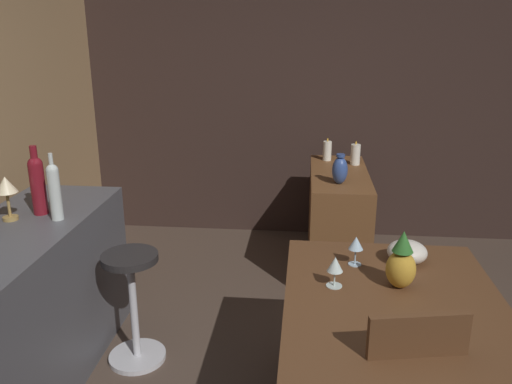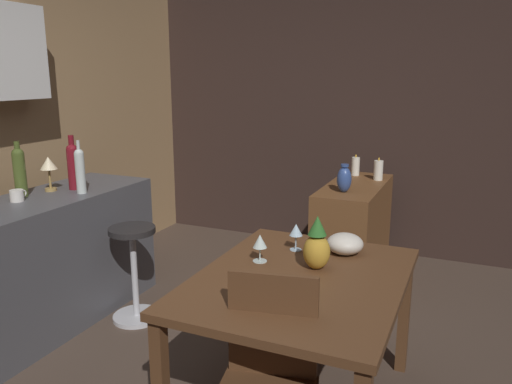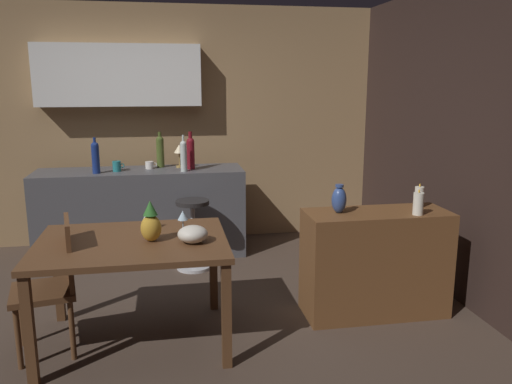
{
  "view_description": "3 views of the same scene",
  "coord_description": "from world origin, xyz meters",
  "px_view_note": "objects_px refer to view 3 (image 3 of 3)",
  "views": [
    {
      "loc": [
        -2.19,
        0.07,
        1.9
      ],
      "look_at": [
        0.96,
        0.38,
        0.89
      ],
      "focal_mm": 36.45,
      "sensor_mm": 36.0,
      "label": 1
    },
    {
      "loc": [
        -2.3,
        -1.07,
        1.71
      ],
      "look_at": [
        0.76,
        0.27,
        0.92
      ],
      "focal_mm": 35.46,
      "sensor_mm": 36.0,
      "label": 2
    },
    {
      "loc": [
        0.15,
        -3.76,
        1.79
      ],
      "look_at": [
        0.88,
        0.37,
        0.88
      ],
      "focal_mm": 36.11,
      "sensor_mm": 36.0,
      "label": 3
    }
  ],
  "objects_px": {
    "cup_white": "(150,165)",
    "wine_glass_left": "(183,216)",
    "sideboard_cabinet": "(375,263)",
    "chair_near_window": "(54,282)",
    "dining_table": "(132,252)",
    "cup_teal": "(117,166)",
    "bar_stool": "(193,232)",
    "pillar_candle_tall": "(419,197)",
    "wine_bottle_clear": "(184,155)",
    "wine_glass_right": "(148,215)",
    "vase_ceramic_blue": "(339,200)",
    "wine_bottle_cobalt": "(95,156)",
    "pineapple_centerpiece": "(151,224)",
    "fruit_bowl": "(193,234)",
    "wine_bottle_ruby": "(191,152)",
    "pillar_candle_short": "(418,204)",
    "wine_bottle_olive": "(160,150)",
    "counter_lamp": "(179,151)"
  },
  "relations": [
    {
      "from": "pineapple_centerpiece",
      "to": "wine_bottle_cobalt",
      "type": "bearing_deg",
      "value": 107.23
    },
    {
      "from": "cup_white",
      "to": "cup_teal",
      "type": "bearing_deg",
      "value": -161.77
    },
    {
      "from": "wine_bottle_ruby",
      "to": "wine_bottle_olive",
      "type": "bearing_deg",
      "value": 150.73
    },
    {
      "from": "wine_bottle_clear",
      "to": "pillar_candle_short",
      "type": "distance_m",
      "value": 2.4
    },
    {
      "from": "wine_glass_right",
      "to": "cup_white",
      "type": "xyz_separation_m",
      "value": [
        -0.03,
        1.7,
        0.09
      ]
    },
    {
      "from": "sideboard_cabinet",
      "to": "chair_near_window",
      "type": "distance_m",
      "value": 2.34
    },
    {
      "from": "pillar_candle_tall",
      "to": "wine_bottle_clear",
      "type": "bearing_deg",
      "value": 139.6
    },
    {
      "from": "wine_bottle_ruby",
      "to": "cup_teal",
      "type": "xyz_separation_m",
      "value": [
        -0.74,
        -0.02,
        -0.13
      ]
    },
    {
      "from": "dining_table",
      "to": "chair_near_window",
      "type": "xyz_separation_m",
      "value": [
        -0.51,
        -0.04,
        -0.17
      ]
    },
    {
      "from": "counter_lamp",
      "to": "wine_bottle_olive",
      "type": "bearing_deg",
      "value": 163.91
    },
    {
      "from": "sideboard_cabinet",
      "to": "counter_lamp",
      "type": "xyz_separation_m",
      "value": [
        -1.43,
        1.84,
        0.67
      ]
    },
    {
      "from": "chair_near_window",
      "to": "wine_bottle_clear",
      "type": "relative_size",
      "value": 2.48
    },
    {
      "from": "pillar_candle_short",
      "to": "wine_bottle_cobalt",
      "type": "bearing_deg",
      "value": 144.77
    },
    {
      "from": "sideboard_cabinet",
      "to": "fruit_bowl",
      "type": "xyz_separation_m",
      "value": [
        -1.41,
        -0.27,
        0.39
      ]
    },
    {
      "from": "dining_table",
      "to": "wine_bottle_olive",
      "type": "height_order",
      "value": "wine_bottle_olive"
    },
    {
      "from": "dining_table",
      "to": "vase_ceramic_blue",
      "type": "bearing_deg",
      "value": 6.31
    },
    {
      "from": "wine_bottle_cobalt",
      "to": "cup_teal",
      "type": "relative_size",
      "value": 3.01
    },
    {
      "from": "dining_table",
      "to": "counter_lamp",
      "type": "height_order",
      "value": "counter_lamp"
    },
    {
      "from": "wine_glass_right",
      "to": "pillar_candle_tall",
      "type": "xyz_separation_m",
      "value": [
        2.09,
        -0.03,
        0.06
      ]
    },
    {
      "from": "wine_glass_left",
      "to": "wine_bottle_clear",
      "type": "relative_size",
      "value": 0.42
    },
    {
      "from": "chair_near_window",
      "to": "wine_glass_right",
      "type": "xyz_separation_m",
      "value": [
        0.62,
        0.3,
        0.35
      ]
    },
    {
      "from": "pillar_candle_short",
      "to": "chair_near_window",
      "type": "bearing_deg",
      "value": -178.95
    },
    {
      "from": "wine_glass_right",
      "to": "vase_ceramic_blue",
      "type": "relative_size",
      "value": 0.68
    },
    {
      "from": "dining_table",
      "to": "counter_lamp",
      "type": "relative_size",
      "value": 5.21
    },
    {
      "from": "sideboard_cabinet",
      "to": "wine_glass_left",
      "type": "height_order",
      "value": "wine_glass_left"
    },
    {
      "from": "pillar_candle_short",
      "to": "wine_bottle_olive",
      "type": "bearing_deg",
      "value": 132.71
    },
    {
      "from": "wine_bottle_clear",
      "to": "wine_bottle_cobalt",
      "type": "bearing_deg",
      "value": 177.44
    },
    {
      "from": "wine_bottle_clear",
      "to": "vase_ceramic_blue",
      "type": "relative_size",
      "value": 1.69
    },
    {
      "from": "cup_white",
      "to": "wine_glass_left",
      "type": "bearing_deg",
      "value": -81.53
    },
    {
      "from": "dining_table",
      "to": "cup_teal",
      "type": "height_order",
      "value": "cup_teal"
    },
    {
      "from": "wine_glass_left",
      "to": "fruit_bowl",
      "type": "xyz_separation_m",
      "value": [
        0.05,
        -0.27,
        -0.06
      ]
    },
    {
      "from": "vase_ceramic_blue",
      "to": "fruit_bowl",
      "type": "bearing_deg",
      "value": -165.55
    },
    {
      "from": "sideboard_cabinet",
      "to": "wine_bottle_cobalt",
      "type": "height_order",
      "value": "wine_bottle_cobalt"
    },
    {
      "from": "chair_near_window",
      "to": "wine_bottle_cobalt",
      "type": "xyz_separation_m",
      "value": [
        0.08,
        1.82,
        0.58
      ]
    },
    {
      "from": "pineapple_centerpiece",
      "to": "counter_lamp",
      "type": "height_order",
      "value": "counter_lamp"
    },
    {
      "from": "dining_table",
      "to": "sideboard_cabinet",
      "type": "distance_m",
      "value": 1.84
    },
    {
      "from": "pillar_candle_tall",
      "to": "pillar_candle_short",
      "type": "bearing_deg",
      "value": -118.58
    },
    {
      "from": "chair_near_window",
      "to": "wine_bottle_cobalt",
      "type": "relative_size",
      "value": 2.56
    },
    {
      "from": "dining_table",
      "to": "wine_bottle_ruby",
      "type": "height_order",
      "value": "wine_bottle_ruby"
    },
    {
      "from": "pineapple_centerpiece",
      "to": "wine_glass_right",
      "type": "bearing_deg",
      "value": 94.71
    },
    {
      "from": "wine_bottle_olive",
      "to": "pillar_candle_tall",
      "type": "xyz_separation_m",
      "value": [
        2.0,
        -1.81,
        -0.18
      ]
    },
    {
      "from": "dining_table",
      "to": "fruit_bowl",
      "type": "height_order",
      "value": "fruit_bowl"
    },
    {
      "from": "pillar_candle_short",
      "to": "wine_bottle_ruby",
      "type": "bearing_deg",
      "value": 130.14
    },
    {
      "from": "cup_teal",
      "to": "pillar_candle_short",
      "type": "bearing_deg",
      "value": -38.61
    },
    {
      "from": "wine_bottle_olive",
      "to": "fruit_bowl",
      "type": "bearing_deg",
      "value": -84.4
    },
    {
      "from": "bar_stool",
      "to": "pineapple_centerpiece",
      "type": "relative_size",
      "value": 2.44
    },
    {
      "from": "dining_table",
      "to": "wine_glass_right",
      "type": "xyz_separation_m",
      "value": [
        0.11,
        0.26,
        0.19
      ]
    },
    {
      "from": "wine_glass_left",
      "to": "wine_glass_right",
      "type": "distance_m",
      "value": 0.27
    },
    {
      "from": "cup_teal",
      "to": "wine_glass_left",
      "type": "bearing_deg",
      "value": -70.94
    },
    {
      "from": "bar_stool",
      "to": "cup_teal",
      "type": "distance_m",
      "value": 1.05
    }
  ]
}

